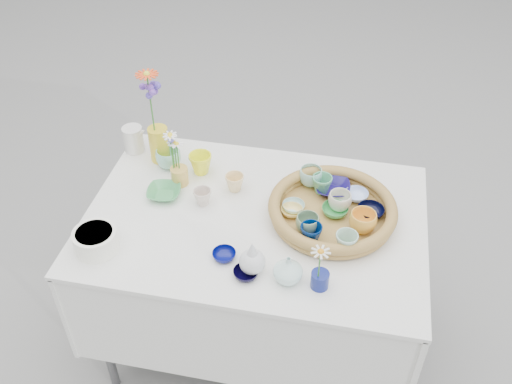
% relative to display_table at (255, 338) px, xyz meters
% --- Properties ---
extents(ground, '(80.00, 80.00, 0.00)m').
position_rel_display_table_xyz_m(ground, '(0.00, 0.00, 0.00)').
color(ground, gray).
extents(display_table, '(1.26, 0.86, 0.77)m').
position_rel_display_table_xyz_m(display_table, '(0.00, 0.00, 0.00)').
color(display_table, silver).
rests_on(display_table, ground).
extents(wicker_tray, '(0.47, 0.47, 0.08)m').
position_rel_display_table_xyz_m(wicker_tray, '(0.28, 0.05, 0.80)').
color(wicker_tray, olive).
rests_on(wicker_tray, display_table).
extents(tray_ceramic_0, '(0.14, 0.14, 0.03)m').
position_rel_display_table_xyz_m(tray_ceramic_0, '(0.27, 0.18, 0.80)').
color(tray_ceramic_0, '#18105D').
rests_on(tray_ceramic_0, wicker_tray).
extents(tray_ceramic_1, '(0.13, 0.13, 0.03)m').
position_rel_display_table_xyz_m(tray_ceramic_1, '(0.42, 0.08, 0.80)').
color(tray_ceramic_1, black).
rests_on(tray_ceramic_1, wicker_tray).
extents(tray_ceramic_2, '(0.12, 0.12, 0.08)m').
position_rel_display_table_xyz_m(tray_ceramic_2, '(0.39, -0.01, 0.82)').
color(tray_ceramic_2, '#F8B13E').
rests_on(tray_ceramic_2, wicker_tray).
extents(tray_ceramic_3, '(0.13, 0.13, 0.03)m').
position_rel_display_table_xyz_m(tray_ceramic_3, '(0.29, 0.06, 0.80)').
color(tray_ceramic_3, '#3D9B50').
rests_on(tray_ceramic_3, wicker_tray).
extents(tray_ceramic_4, '(0.10, 0.10, 0.07)m').
position_rel_display_table_xyz_m(tray_ceramic_4, '(0.20, -0.05, 0.82)').
color(tray_ceramic_4, gray).
rests_on(tray_ceramic_4, wicker_tray).
extents(tray_ceramic_5, '(0.10, 0.10, 0.03)m').
position_rel_display_table_xyz_m(tray_ceramic_5, '(0.14, 0.05, 0.80)').
color(tray_ceramic_5, '#A7D5D3').
rests_on(tray_ceramic_5, wicker_tray).
extents(tray_ceramic_6, '(0.10, 0.10, 0.07)m').
position_rel_display_table_xyz_m(tray_ceramic_6, '(0.18, 0.21, 0.82)').
color(tray_ceramic_6, '#8FCBBE').
rests_on(tray_ceramic_6, wicker_tray).
extents(tray_ceramic_7, '(0.12, 0.12, 0.07)m').
position_rel_display_table_xyz_m(tray_ceramic_7, '(0.30, 0.09, 0.82)').
color(tray_ceramic_7, white).
rests_on(tray_ceramic_7, wicker_tray).
extents(tray_ceramic_8, '(0.09, 0.09, 0.03)m').
position_rel_display_table_xyz_m(tray_ceramic_8, '(0.36, 0.16, 0.80)').
color(tray_ceramic_8, '#AFC8FA').
rests_on(tray_ceramic_8, wicker_tray).
extents(tray_ceramic_9, '(0.09, 0.09, 0.07)m').
position_rel_display_table_xyz_m(tray_ceramic_9, '(0.22, -0.10, 0.82)').
color(tray_ceramic_9, '#00184B').
rests_on(tray_ceramic_9, wicker_tray).
extents(tray_ceramic_10, '(0.10, 0.10, 0.03)m').
position_rel_display_table_xyz_m(tray_ceramic_10, '(0.13, 0.02, 0.80)').
color(tray_ceramic_10, '#FFD56D').
rests_on(tray_ceramic_10, wicker_tray).
extents(tray_ceramic_11, '(0.08, 0.08, 0.07)m').
position_rel_display_table_xyz_m(tray_ceramic_11, '(0.34, -0.12, 0.82)').
color(tray_ceramic_11, '#A4CFBA').
rests_on(tray_ceramic_11, wicker_tray).
extents(tray_ceramic_12, '(0.10, 0.10, 0.07)m').
position_rel_display_table_xyz_m(tray_ceramic_12, '(0.23, 0.17, 0.82)').
color(tray_ceramic_12, '#53AA76').
rests_on(tray_ceramic_12, wicker_tray).
extents(loose_ceramic_0, '(0.10, 0.10, 0.09)m').
position_rel_display_table_xyz_m(loose_ceramic_0, '(-0.27, 0.22, 0.81)').
color(loose_ceramic_0, '#F9FF23').
rests_on(loose_ceramic_0, display_table).
extents(loose_ceramic_1, '(0.09, 0.09, 0.07)m').
position_rel_display_table_xyz_m(loose_ceramic_1, '(-0.11, 0.14, 0.80)').
color(loose_ceramic_1, '#F8D58F').
rests_on(loose_ceramic_1, display_table).
extents(loose_ceramic_2, '(0.14, 0.14, 0.03)m').
position_rel_display_table_xyz_m(loose_ceramic_2, '(-0.37, 0.05, 0.78)').
color(loose_ceramic_2, '#479F5C').
rests_on(loose_ceramic_2, display_table).
extents(loose_ceramic_3, '(0.09, 0.09, 0.06)m').
position_rel_display_table_xyz_m(loose_ceramic_3, '(-0.21, 0.03, 0.80)').
color(loose_ceramic_3, beige).
rests_on(loose_ceramic_3, display_table).
extents(loose_ceramic_4, '(0.10, 0.10, 0.03)m').
position_rel_display_table_xyz_m(loose_ceramic_4, '(-0.06, -0.22, 0.78)').
color(loose_ceramic_4, '#050A5B').
rests_on(loose_ceramic_4, display_table).
extents(loose_ceramic_5, '(0.12, 0.12, 0.08)m').
position_rel_display_table_xyz_m(loose_ceramic_5, '(-0.41, 0.23, 0.81)').
color(loose_ceramic_5, '#90DCC0').
rests_on(loose_ceramic_5, display_table).
extents(loose_ceramic_6, '(0.11, 0.11, 0.03)m').
position_rel_display_table_xyz_m(loose_ceramic_6, '(0.03, -0.29, 0.78)').
color(loose_ceramic_6, black).
rests_on(loose_ceramic_6, display_table).
extents(fluted_bowl, '(0.16, 0.16, 0.08)m').
position_rel_display_table_xyz_m(fluted_bowl, '(-0.51, -0.27, 0.80)').
color(fluted_bowl, white).
rests_on(fluted_bowl, display_table).
extents(bud_vase_paleblue, '(0.12, 0.12, 0.14)m').
position_rel_display_table_xyz_m(bud_vase_paleblue, '(0.04, -0.26, 0.83)').
color(bud_vase_paleblue, silver).
rests_on(bud_vase_paleblue, display_table).
extents(bud_vase_seafoam, '(0.11, 0.11, 0.10)m').
position_rel_display_table_xyz_m(bud_vase_seafoam, '(0.17, -0.28, 0.82)').
color(bud_vase_seafoam, silver).
rests_on(bud_vase_seafoam, display_table).
extents(bud_vase_cobalt, '(0.06, 0.06, 0.06)m').
position_rel_display_table_xyz_m(bud_vase_cobalt, '(0.27, -0.28, 0.80)').
color(bud_vase_cobalt, navy).
rests_on(bud_vase_cobalt, display_table).
extents(single_daisy, '(0.10, 0.10, 0.13)m').
position_rel_display_table_xyz_m(single_daisy, '(0.27, -0.30, 0.88)').
color(single_daisy, silver).
rests_on(single_daisy, bud_vase_cobalt).
extents(tall_vase_yellow, '(0.11, 0.11, 0.15)m').
position_rel_display_table_xyz_m(tall_vase_yellow, '(-0.46, 0.27, 0.84)').
color(tall_vase_yellow, yellow).
rests_on(tall_vase_yellow, display_table).
extents(gerbera, '(0.12, 0.12, 0.27)m').
position_rel_display_table_xyz_m(gerbera, '(-0.47, 0.26, 1.04)').
color(gerbera, '#F64C1D').
rests_on(gerbera, tall_vase_yellow).
extents(hydrangea, '(0.09, 0.09, 0.24)m').
position_rel_display_table_xyz_m(hydrangea, '(-0.47, 0.27, 1.01)').
color(hydrangea, '#5742BA').
rests_on(hydrangea, tall_vase_yellow).
extents(white_pitcher, '(0.14, 0.13, 0.11)m').
position_rel_display_table_xyz_m(white_pitcher, '(-0.59, 0.31, 0.82)').
color(white_pitcher, silver).
rests_on(white_pitcher, display_table).
extents(daisy_cup, '(0.08, 0.08, 0.07)m').
position_rel_display_table_xyz_m(daisy_cup, '(-0.33, 0.13, 0.80)').
color(daisy_cup, gold).
rests_on(daisy_cup, display_table).
extents(daisy_posy, '(0.09, 0.09, 0.16)m').
position_rel_display_table_xyz_m(daisy_posy, '(-0.34, 0.14, 0.92)').
color(daisy_posy, white).
rests_on(daisy_posy, daisy_cup).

